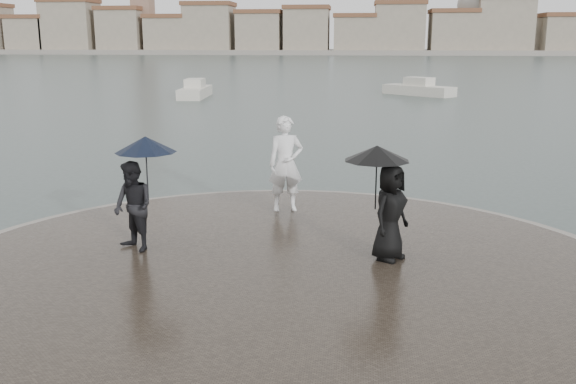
# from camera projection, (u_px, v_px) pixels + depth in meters

# --- Properties ---
(kerb_ring) EXTENTS (12.50, 12.50, 0.32)m
(kerb_ring) POSITION_uv_depth(u_px,v_px,m) (279.00, 290.00, 10.18)
(kerb_ring) COLOR gray
(kerb_ring) RESTS_ON ground
(quay_tip) EXTENTS (11.90, 11.90, 0.36)m
(quay_tip) POSITION_uv_depth(u_px,v_px,m) (279.00, 289.00, 10.17)
(quay_tip) COLOR #2D261E
(quay_tip) RESTS_ON ground
(statue) EXTENTS (0.86, 0.67, 2.07)m
(statue) POSITION_uv_depth(u_px,v_px,m) (286.00, 164.00, 13.90)
(statue) COLOR white
(statue) RESTS_ON quay_tip
(visitor_left) EXTENTS (1.28, 1.11, 2.04)m
(visitor_left) POSITION_uv_depth(u_px,v_px,m) (137.00, 188.00, 11.23)
(visitor_left) COLOR black
(visitor_left) RESTS_ON quay_tip
(visitor_right) EXTENTS (1.25, 1.14, 1.95)m
(visitor_right) POSITION_uv_depth(u_px,v_px,m) (386.00, 194.00, 10.78)
(visitor_right) COLOR black
(visitor_right) RESTS_ON quay_tip
(far_skyline) EXTENTS (260.00, 20.00, 37.00)m
(far_skyline) POSITION_uv_depth(u_px,v_px,m) (330.00, 32.00, 161.54)
(far_skyline) COLOR gray
(far_skyline) RESTS_ON ground
(boats) EXTENTS (40.32, 11.45, 1.50)m
(boats) POSITION_uv_depth(u_px,v_px,m) (449.00, 94.00, 43.24)
(boats) COLOR beige
(boats) RESTS_ON ground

